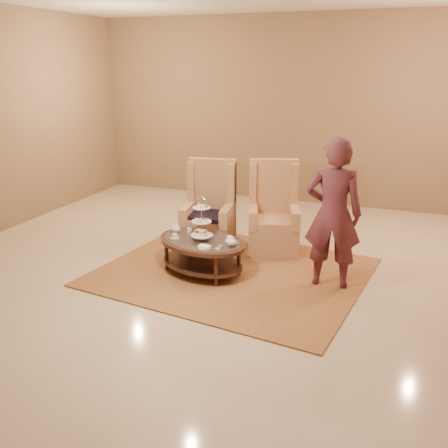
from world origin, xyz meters
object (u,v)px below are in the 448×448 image
at_px(tea_table, 202,246).
at_px(armchair_right, 273,221).
at_px(armchair_left, 210,219).
at_px(person, 333,214).

xyz_separation_m(tea_table, armchair_right, (0.62, 1.17, 0.06)).
bearing_deg(tea_table, armchair_left, 125.11).
bearing_deg(tea_table, person, 25.78).
bearing_deg(armchair_right, person, -62.07).
bearing_deg(person, tea_table, 1.92).
relative_size(tea_table, person, 0.79).
height_order(armchair_left, armchair_right, armchair_right).
distance_m(tea_table, person, 1.71).
xyz_separation_m(armchair_right, person, (0.98, -0.97, 0.48)).
bearing_deg(armchair_right, armchair_left, 176.42).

